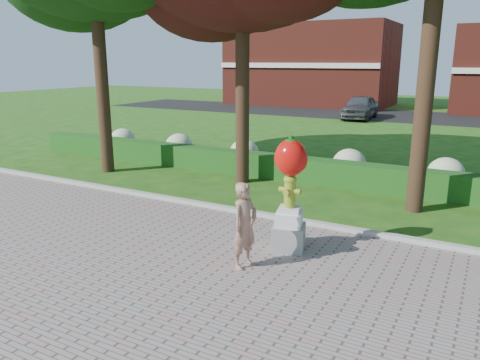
{
  "coord_description": "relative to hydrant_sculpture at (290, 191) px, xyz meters",
  "views": [
    {
      "loc": [
        5.13,
        -7.21,
        3.91
      ],
      "look_at": [
        0.64,
        1.0,
        1.51
      ],
      "focal_mm": 35.0,
      "sensor_mm": 36.0,
      "label": 1
    }
  ],
  "objects": [
    {
      "name": "parked_car",
      "position": [
        -4.7,
        23.64,
        -0.5
      ],
      "size": [
        2.06,
        4.76,
        1.6
      ],
      "primitive_type": "imported",
      "rotation": [
        0.0,
        0.0,
        0.04
      ],
      "color": "#43474B",
      "rests_on": "street"
    },
    {
      "name": "lawn_hedge",
      "position": [
        -1.61,
        5.64,
        -0.92
      ],
      "size": [
        24.0,
        0.7,
        0.8
      ],
      "primitive_type": "cube",
      "color": "#1C4513",
      "rests_on": "ground"
    },
    {
      "name": "street",
      "position": [
        -1.61,
        26.64,
        -1.31
      ],
      "size": [
        50.0,
        8.0,
        0.02
      ],
      "primitive_type": "cube",
      "color": "black",
      "rests_on": "ground"
    },
    {
      "name": "hydrangea_row",
      "position": [
        -1.04,
        6.64,
        -0.77
      ],
      "size": [
        20.1,
        1.1,
        0.99
      ],
      "color": "#B9C697",
      "rests_on": "ground"
    },
    {
      "name": "woman",
      "position": [
        -0.4,
        -1.21,
        -0.44
      ],
      "size": [
        0.52,
        0.68,
        1.67
      ],
      "primitive_type": "imported",
      "rotation": [
        0.0,
        0.0,
        1.36
      ],
      "color": "#A6755E",
      "rests_on": "walkway"
    },
    {
      "name": "curb",
      "position": [
        -1.61,
        1.64,
        -1.24
      ],
      "size": [
        40.0,
        0.18,
        0.15
      ],
      "primitive_type": "cube",
      "color": "#ADADA5",
      "rests_on": "ground"
    },
    {
      "name": "ground",
      "position": [
        -1.61,
        -1.36,
        -1.32
      ],
      "size": [
        100.0,
        100.0,
        0.0
      ],
      "primitive_type": "plane",
      "color": "#1B5014",
      "rests_on": "ground"
    },
    {
      "name": "building_left",
      "position": [
        -11.61,
        32.64,
        2.18
      ],
      "size": [
        14.0,
        8.0,
        7.0
      ],
      "primitive_type": "cube",
      "color": "maroon",
      "rests_on": "ground"
    },
    {
      "name": "hydrant_sculpture",
      "position": [
        0.0,
        0.0,
        0.0
      ],
      "size": [
        0.8,
        0.8,
        2.41
      ],
      "rotation": [
        0.0,
        0.0,
        0.27
      ],
      "color": "gray",
      "rests_on": "walkway"
    }
  ]
}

